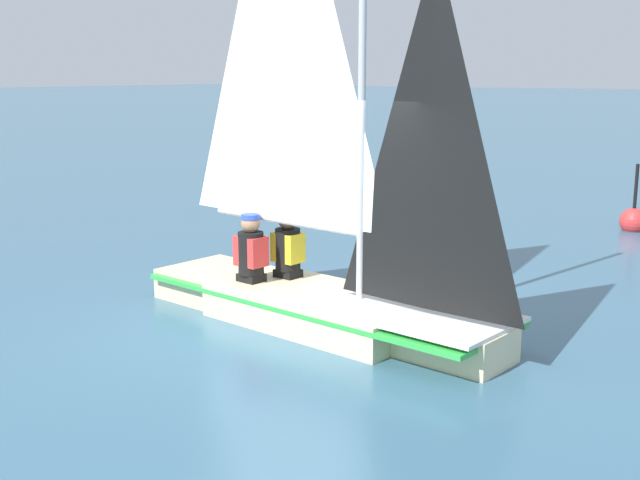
% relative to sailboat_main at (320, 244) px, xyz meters
% --- Properties ---
extents(ground_plane, '(260.00, 260.00, 0.00)m').
position_rel_sailboat_main_xyz_m(ground_plane, '(-0.00, 0.00, -0.92)').
color(ground_plane, '#38607A').
extents(sailboat_main, '(4.68, 1.64, 5.84)m').
position_rel_sailboat_main_xyz_m(sailboat_main, '(0.00, 0.00, 0.00)').
color(sailboat_main, beige).
rests_on(sailboat_main, ground_plane).
extents(sailor_helm, '(0.36, 0.32, 1.16)m').
position_rel_sailboat_main_xyz_m(sailor_helm, '(0.72, -0.33, -0.30)').
color(sailor_helm, black).
rests_on(sailor_helm, ground_plane).
extents(sailor_crew, '(0.36, 0.32, 1.16)m').
position_rel_sailboat_main_xyz_m(sailor_crew, '(0.94, 0.09, -0.29)').
color(sailor_crew, black).
rests_on(sailor_crew, ground_plane).
extents(buoy_marker, '(0.48, 0.48, 1.27)m').
position_rel_sailboat_main_xyz_m(buoy_marker, '(-1.24, -7.70, -0.74)').
color(buoy_marker, red).
rests_on(buoy_marker, ground_plane).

